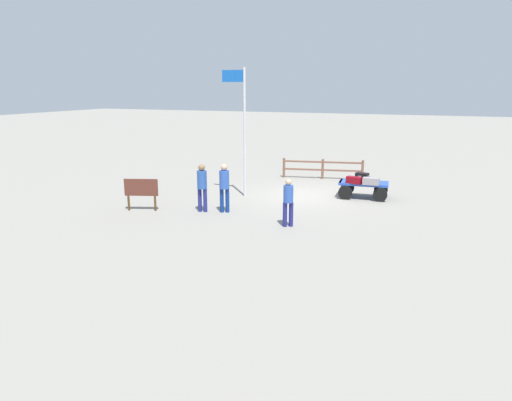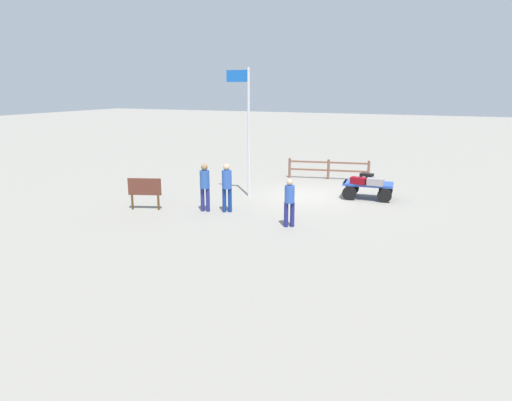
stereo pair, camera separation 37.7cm
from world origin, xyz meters
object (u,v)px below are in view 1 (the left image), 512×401
suitcase_olive (371,181)px  flagpole (242,123)px  worker_lead (288,200)px  worker_trailing (224,184)px  suitcase_maroon (354,180)px  worker_supervisor (202,184)px  suitcase_dark (362,177)px  suitcase_tan (363,178)px  signboard (141,190)px  luggage_cart (363,187)px

suitcase_olive → flagpole: (4.99, 1.08, 2.20)m
worker_lead → worker_trailing: bearing=-17.1°
suitcase_maroon → worker_trailing: worker_trailing is taller
worker_trailing → worker_supervisor: worker_trailing is taller
worker_trailing → worker_supervisor: bearing=16.2°
suitcase_dark → suitcase_tan: bearing=-146.0°
signboard → suitcase_olive: bearing=-148.6°
luggage_cart → suitcase_dark: (0.08, -0.11, 0.36)m
flagpole → worker_lead: bearing=131.9°
suitcase_dark → worker_lead: worker_lead is taller
suitcase_maroon → suitcase_olive: suitcase_olive is taller
worker_supervisor → suitcase_tan: bearing=-138.1°
suitcase_olive → suitcase_maroon: bearing=-1.4°
luggage_cart → suitcase_maroon: 0.61m
worker_trailing → suitcase_tan: bearing=-134.7°
suitcase_dark → worker_trailing: bearing=45.4°
worker_lead → signboard: worker_lead is taller
luggage_cart → flagpole: 5.48m
suitcase_olive → worker_lead: 4.87m
signboard → worker_lead: bearing=-179.1°
suitcase_dark → suitcase_tan: 0.08m
suitcase_tan → suitcase_olive: (-0.39, 0.58, 0.01)m
suitcase_tan → flagpole: bearing=19.8°
worker_trailing → suitcase_maroon: bearing=-136.9°
suitcase_dark → worker_lead: size_ratio=0.35×
worker_lead → worker_trailing: (2.63, -0.81, 0.14)m
worker_supervisor → signboard: worker_supervisor is taller
suitcase_maroon → suitcase_dark: size_ratio=1.18×
worker_lead → flagpole: size_ratio=0.30×
luggage_cart → worker_trailing: size_ratio=1.15×
suitcase_tan → worker_lead: 5.28m
worker_lead → worker_supervisor: worker_supervisor is taller
flagpole → luggage_cart: bearing=-161.8°
suitcase_maroon → suitcase_tan: 0.63m
luggage_cart → suitcase_tan: suitcase_tan is taller
suitcase_olive → suitcase_tan: bearing=-56.4°
suitcase_olive → flagpole: 5.55m
worker_trailing → flagpole: bearing=-81.0°
suitcase_tan → flagpole: flagpole is taller
suitcase_dark → worker_lead: (1.51, 5.01, 0.06)m
suitcase_maroon → signboard: signboard is taller
luggage_cart → suitcase_olive: bearing=129.6°
suitcase_olive → worker_lead: (1.95, 4.46, 0.10)m
suitcase_dark → signboard: bearing=36.0°
worker_supervisor → signboard: 2.23m
suitcase_tan → worker_trailing: 5.96m
suitcase_maroon → signboard: bearing=33.9°
signboard → flagpole: bearing=-125.5°
suitcase_tan → worker_lead: bearing=72.8°
suitcase_maroon → suitcase_tan: size_ratio=1.18×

